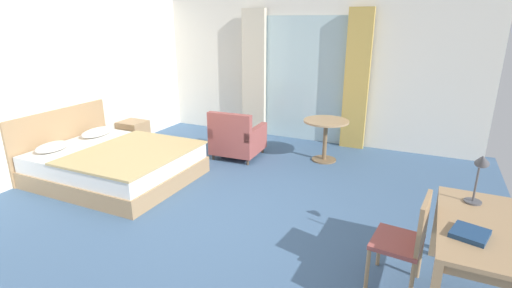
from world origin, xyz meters
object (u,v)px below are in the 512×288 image
at_px(closed_book, 470,233).
at_px(round_cafe_table, 326,131).
at_px(desk_chair, 407,237).
at_px(desk_lamp, 480,169).
at_px(writing_desk, 477,234).
at_px(bed, 113,162).
at_px(armchair_by_window, 237,139).
at_px(nightstand, 134,134).

relative_size(closed_book, round_cafe_table, 0.34).
height_order(desk_chair, desk_lamp, desk_lamp).
bearing_deg(writing_desk, desk_chair, -179.09).
distance_m(bed, armchair_by_window, 2.04).
bearing_deg(round_cafe_table, desk_lamp, -49.81).
bearing_deg(closed_book, nightstand, 172.89).
relative_size(desk_lamp, round_cafe_table, 0.58).
height_order(nightstand, writing_desk, writing_desk).
distance_m(bed, desk_lamp, 4.71).
distance_m(writing_desk, desk_lamp, 0.63).
distance_m(writing_desk, closed_book, 0.27).
bearing_deg(bed, closed_book, -12.32).
xyz_separation_m(armchair_by_window, round_cafe_table, (1.42, 0.47, 0.20)).
xyz_separation_m(writing_desk, desk_lamp, (0.00, 0.51, 0.38)).
distance_m(closed_book, round_cafe_table, 3.64).
height_order(writing_desk, desk_lamp, desk_lamp).
bearing_deg(closed_book, desk_lamp, 99.93).
distance_m(desk_chair, round_cafe_table, 3.23).
xyz_separation_m(desk_chair, armchair_by_window, (-2.90, 2.40, -0.17)).
bearing_deg(armchair_by_window, closed_book, -38.22).
height_order(nightstand, closed_book, closed_book).
height_order(nightstand, armchair_by_window, armchair_by_window).
relative_size(closed_book, armchair_by_window, 0.31).
bearing_deg(round_cafe_table, desk_chair, -62.70).
bearing_deg(desk_lamp, bed, 176.83).
bearing_deg(armchair_by_window, writing_desk, -35.07).
xyz_separation_m(desk_lamp, armchair_by_window, (-3.41, 1.88, -0.70)).
bearing_deg(round_cafe_table, closed_book, -58.37).
bearing_deg(writing_desk, bed, 170.60).
bearing_deg(bed, armchair_by_window, 52.62).
bearing_deg(bed, nightstand, 120.84).
bearing_deg(closed_book, desk_chair, 168.89).
relative_size(nightstand, desk_chair, 0.55).
xyz_separation_m(writing_desk, round_cafe_table, (-1.98, 2.86, -0.13)).
xyz_separation_m(desk_chair, closed_book, (0.42, -0.22, 0.26)).
xyz_separation_m(nightstand, desk_chair, (4.94, -2.11, 0.26)).
relative_size(armchair_by_window, round_cafe_table, 1.13).
bearing_deg(closed_book, armchair_by_window, 158.20).
bearing_deg(round_cafe_table, armchair_by_window, -161.54).
distance_m(bed, writing_desk, 4.72).
height_order(desk_lamp, closed_book, desk_lamp).
height_order(bed, armchair_by_window, bed).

